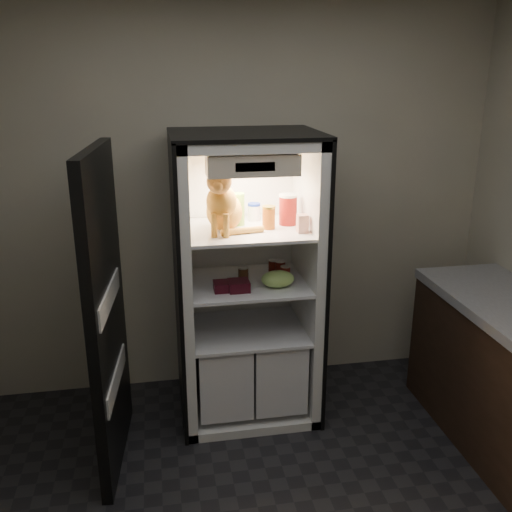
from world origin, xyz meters
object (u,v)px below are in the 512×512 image
(tabby_cat, at_px, (223,205))
(condiment_jar, at_px, (243,273))
(pepper_jar, at_px, (288,209))
(soda_can_c, at_px, (285,275))
(refrigerator, at_px, (246,299))
(berry_box_right, at_px, (239,286))
(salsa_jar, at_px, (269,217))
(soda_can_b, at_px, (280,270))
(parmesan_shaker, at_px, (238,209))
(grape_bag, at_px, (278,279))
(mayo_tub, at_px, (254,212))
(soda_can_a, at_px, (273,268))
(berry_box_left, at_px, (223,286))
(cream_carton, at_px, (302,224))

(tabby_cat, distance_m, condiment_jar, 0.49)
(pepper_jar, bearing_deg, soda_can_c, -107.45)
(refrigerator, relative_size, tabby_cat, 4.27)
(condiment_jar, bearing_deg, refrigerator, 58.70)
(refrigerator, relative_size, berry_box_right, 14.93)
(salsa_jar, bearing_deg, soda_can_b, 18.83)
(salsa_jar, distance_m, pepper_jar, 0.16)
(parmesan_shaker, relative_size, grape_bag, 0.98)
(pepper_jar, xyz_separation_m, soda_can_c, (-0.04, -0.13, -0.39))
(refrigerator, height_order, grape_bag, refrigerator)
(pepper_jar, bearing_deg, grape_bag, -119.48)
(mayo_tub, height_order, condiment_jar, mayo_tub)
(salsa_jar, bearing_deg, tabby_cat, -176.03)
(soda_can_a, xyz_separation_m, soda_can_c, (0.05, -0.14, 0.00))
(condiment_jar, height_order, berry_box_left, condiment_jar)
(parmesan_shaker, bearing_deg, soda_can_b, -19.85)
(condiment_jar, bearing_deg, tabby_cat, -149.80)
(pepper_jar, bearing_deg, condiment_jar, -176.29)
(mayo_tub, relative_size, pepper_jar, 0.59)
(berry_box_left, distance_m, berry_box_right, 0.10)
(pepper_jar, height_order, berry_box_right, pepper_jar)
(parmesan_shaker, bearing_deg, pepper_jar, -8.16)
(grape_bag, bearing_deg, cream_carton, -8.12)
(salsa_jar, relative_size, condiment_jar, 1.59)
(berry_box_right, bearing_deg, pepper_jar, 29.08)
(parmesan_shaker, distance_m, salsa_jar, 0.21)
(soda_can_a, relative_size, grape_bag, 0.53)
(mayo_tub, height_order, soda_can_a, mayo_tub)
(mayo_tub, bearing_deg, soda_can_b, -53.37)
(condiment_jar, bearing_deg, soda_can_b, -6.81)
(condiment_jar, bearing_deg, berry_box_left, -133.26)
(pepper_jar, height_order, condiment_jar, pepper_jar)
(refrigerator, distance_m, soda_can_a, 0.27)
(grape_bag, distance_m, berry_box_right, 0.25)
(pepper_jar, bearing_deg, salsa_jar, -151.51)
(tabby_cat, height_order, soda_can_a, tabby_cat)
(refrigerator, distance_m, condiment_jar, 0.20)
(soda_can_a, distance_m, berry_box_right, 0.33)
(pepper_jar, xyz_separation_m, condiment_jar, (-0.29, -0.02, -0.40))
(pepper_jar, xyz_separation_m, soda_can_a, (-0.09, 0.01, -0.39))
(parmesan_shaker, relative_size, salsa_jar, 1.42)
(berry_box_right, bearing_deg, salsa_jar, 29.47)
(grape_bag, xyz_separation_m, berry_box_left, (-0.34, -0.00, -0.02))
(soda_can_c, height_order, condiment_jar, soda_can_c)
(soda_can_b, height_order, condiment_jar, soda_can_b)
(pepper_jar, xyz_separation_m, cream_carton, (0.04, -0.20, -0.04))
(cream_carton, relative_size, berry_box_right, 0.87)
(parmesan_shaker, bearing_deg, cream_carton, -34.24)
(refrigerator, bearing_deg, grape_bag, -47.63)
(parmesan_shaker, xyz_separation_m, berry_box_right, (-0.04, -0.24, -0.42))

